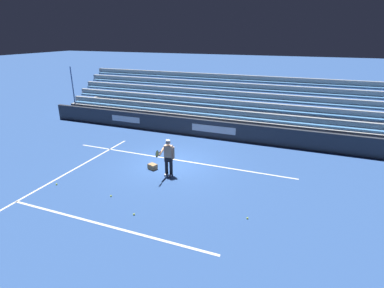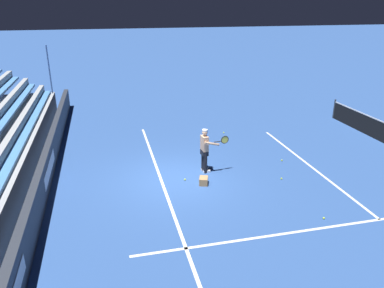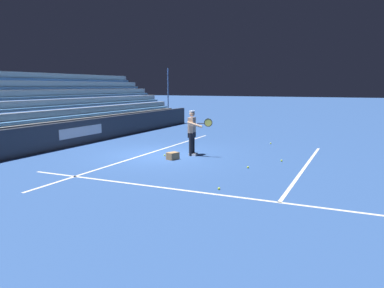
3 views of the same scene
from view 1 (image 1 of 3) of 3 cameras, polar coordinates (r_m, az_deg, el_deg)
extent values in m
plane|color=#2D5193|center=(15.05, -3.76, -3.74)|extent=(160.00, 160.00, 0.00)
cube|color=white|center=(15.46, -2.98, -3.03)|extent=(12.00, 0.10, 0.01)
cube|color=white|center=(14.46, -25.93, -6.95)|extent=(0.10, 12.00, 0.01)
cube|color=white|center=(10.97, -16.41, -14.56)|extent=(8.22, 0.10, 0.01)
cube|color=#2D333D|center=(18.77, 2.04, 3.04)|extent=(22.96, 0.24, 1.10)
cube|color=silver|center=(18.42, 4.08, 2.84)|extent=(2.80, 0.01, 0.44)
cube|color=silver|center=(21.09, -12.53, 4.66)|extent=(2.20, 0.01, 0.40)
cube|color=#9EA3A8|center=(21.15, 4.41, 4.98)|extent=(21.81, 4.00, 1.10)
cube|color=#4C89CC|center=(19.51, 3.05, 5.62)|extent=(21.38, 0.40, 0.12)
cube|color=#9EA3A8|center=(19.73, 3.32, 6.21)|extent=(21.81, 0.24, 0.45)
cube|color=#4C89CC|center=(20.14, 3.81, 7.39)|extent=(21.38, 0.40, 0.12)
cube|color=#9EA3A8|center=(20.37, 4.06, 7.95)|extent=(21.81, 0.24, 0.45)
cube|color=#4C89CC|center=(20.79, 4.52, 9.05)|extent=(21.38, 0.40, 0.12)
cube|color=#9EA3A8|center=(21.03, 4.76, 9.57)|extent=(21.81, 0.24, 0.45)
cube|color=#4C89CC|center=(21.47, 5.20, 10.61)|extent=(21.38, 0.40, 0.12)
cube|color=#9EA3A8|center=(21.71, 5.43, 11.10)|extent=(21.81, 0.24, 0.45)
cube|color=#4C89CC|center=(22.16, 5.84, 12.07)|extent=(21.38, 0.40, 0.12)
cube|color=#9EA3A8|center=(22.40, 6.06, 12.53)|extent=(21.81, 0.24, 0.45)
cylinder|color=#4C70B2|center=(24.51, -21.63, 9.06)|extent=(0.08, 0.08, 3.85)
cylinder|color=black|center=(13.66, -4.01, -4.33)|extent=(0.15, 0.15, 0.88)
cylinder|color=black|center=(13.73, -4.88, -4.22)|extent=(0.15, 0.15, 0.88)
cube|color=white|center=(13.78, -4.05, -5.92)|extent=(0.14, 0.29, 0.09)
cube|color=white|center=(13.85, -4.91, -5.80)|extent=(0.14, 0.29, 0.09)
cube|color=black|center=(13.55, -4.48, -2.89)|extent=(0.36, 0.25, 0.20)
cube|color=tan|center=(13.41, -4.53, -1.43)|extent=(0.38, 0.25, 0.58)
sphere|color=tan|center=(13.25, -4.59, 0.28)|extent=(0.21, 0.21, 0.21)
cylinder|color=white|center=(13.22, -4.60, 0.64)|extent=(0.20, 0.20, 0.05)
cylinder|color=tan|center=(13.35, -3.53, -1.70)|extent=(0.09, 0.09, 0.56)
cylinder|color=tan|center=(13.30, -5.82, -1.43)|extent=(0.15, 0.59, 0.24)
cylinder|color=black|center=(13.07, -6.21, -1.61)|extent=(0.06, 0.30, 0.03)
torus|color=black|center=(12.82, -6.67, -1.89)|extent=(0.06, 0.31, 0.31)
cylinder|color=#D6D14C|center=(12.82, -6.67, -1.89)|extent=(0.03, 0.27, 0.27)
cube|color=#A87F51|center=(14.50, -7.52, -4.29)|extent=(0.48, 0.41, 0.26)
sphere|color=#CCE533|center=(14.23, -24.40, -7.00)|extent=(0.07, 0.07, 0.07)
sphere|color=#CCE533|center=(12.54, -15.18, -9.53)|extent=(0.07, 0.07, 0.07)
sphere|color=#CCE533|center=(11.00, 10.52, -13.72)|extent=(0.07, 0.07, 0.07)
sphere|color=#CCE533|center=(14.81, -4.88, -4.04)|extent=(0.07, 0.07, 0.07)
sphere|color=#CCE533|center=(11.22, -10.99, -13.01)|extent=(0.07, 0.07, 0.07)
camera|label=2|loc=(23.36, -31.21, 17.75)|focal=35.00mm
camera|label=3|loc=(19.46, -51.33, 2.33)|focal=35.00mm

